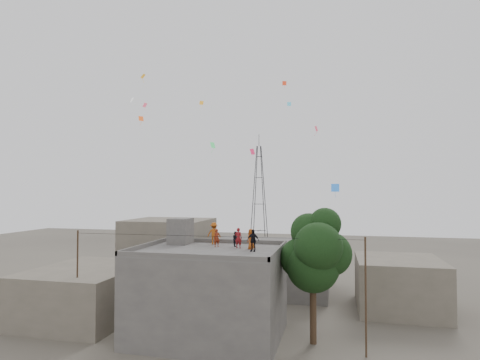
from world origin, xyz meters
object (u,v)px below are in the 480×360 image
object	(u,v)px
person_red_adult	(238,238)
person_dark_adult	(253,240)
tree	(315,252)
transmission_tower	(259,198)
stair_head_box	(180,231)

from	to	relation	value
person_red_adult	person_dark_adult	distance (m)	1.93
tree	transmission_tower	distance (m)	41.12
stair_head_box	transmission_tower	bearing A→B (deg)	91.23
transmission_tower	person_dark_adult	bearing A→B (deg)	-79.84
person_red_adult	person_dark_adult	size ratio (longest dim) A/B	0.97
transmission_tower	person_red_adult	world-z (taller)	transmission_tower
stair_head_box	tree	distance (m)	10.80
stair_head_box	person_red_adult	bearing A→B (deg)	-14.06
stair_head_box	tree	bearing A→B (deg)	-10.74
stair_head_box	person_dark_adult	world-z (taller)	stair_head_box
transmission_tower	person_dark_adult	distance (m)	40.72
stair_head_box	transmission_tower	size ratio (longest dim) A/B	0.10
person_dark_adult	person_red_adult	bearing A→B (deg)	142.10
tree	transmission_tower	size ratio (longest dim) A/B	0.45
tree	transmission_tower	xyz separation A→B (m)	(-11.37, 39.40, 2.97)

